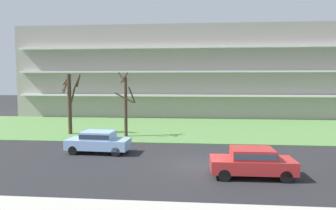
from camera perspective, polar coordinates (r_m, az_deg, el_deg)
name	(u,v)px	position (r m, az deg, el deg)	size (l,w,h in m)	color
ground	(199,165)	(18.82, 5.91, -11.30)	(160.00, 160.00, 0.00)	#232326
grass_lawn_strip	(197,128)	(32.50, 5.56, -4.39)	(80.00, 16.00, 0.08)	#547F42
apartment_building	(197,73)	(46.77, 5.47, 6.09)	(50.24, 14.30, 12.59)	#9E938C
tree_far_left	(70,100)	(29.91, -18.03, 0.90)	(1.83, 1.73, 5.76)	#423023
tree_left	(126,104)	(27.42, -8.00, 0.20)	(1.68, 1.47, 5.91)	#423023
sedan_blue_near_left	(98,141)	(22.11, -13.06, -6.65)	(4.49, 2.02, 1.57)	#8CB2E0
sedan_red_center_right	(252,161)	(16.94, 15.62, -10.22)	(4.42, 1.86, 1.57)	#B22828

